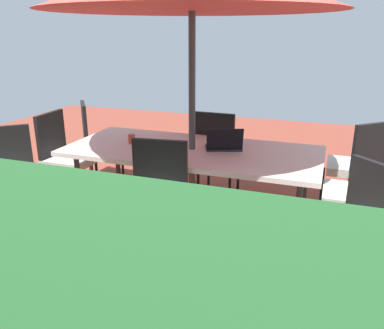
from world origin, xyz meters
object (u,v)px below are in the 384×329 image
Objects in this scene: chair_northwest at (355,230)px; cup at (132,139)px; chair_southwest at (357,163)px; chair_west at (361,190)px; chair_northeast at (9,177)px; chair_north at (155,199)px; laptop at (224,145)px; dining_table at (192,154)px; chair_southeast at (99,138)px; chair_south at (218,149)px; chair_east at (65,154)px.

cup is (1.98, -0.71, 0.25)m from chair_northwest.
chair_southwest reaches higher than cup.
chair_northeast is (2.90, 0.73, 0.00)m from chair_west.
laptop is at bearing 60.21° from chair_north.
chair_west is (-1.45, -0.00, -0.16)m from dining_table.
chair_northeast is 2.53× the size of laptop.
chair_northwest is at bearing -154.05° from chair_southeast.
chair_south is 1.00× the size of chair_northwest.
chair_east is (1.37, -0.74, 0.00)m from chair_north.
chair_east is (1.45, 0.70, 0.00)m from chair_south.
chair_southeast is at bearing -41.21° from laptop.
dining_table is at bearing -94.00° from chair_east.
chair_northeast is at bearing 173.22° from chair_north.
chair_northeast is 1.00× the size of chair_northwest.
chair_west is 2.99m from chair_northeast.
chair_northwest is 1.38m from laptop.
chair_south is 11.08× the size of cup.
chair_southwest is at bearing -126.69° from chair_southeast.
chair_south and chair_southwest have the same top height.
chair_north is 2.07m from chair_southwest.
chair_north is at bearing 88.13° from chair_south.
chair_west and chair_southwest have the same top height.
chair_south is 1.00× the size of chair_northeast.
chair_northwest is at bearing -7.86° from chair_north.
cup is at bearing -15.44° from laptop.
chair_southwest is at bearing -153.49° from dining_table.
chair_southeast and chair_south have the same top height.
chair_west is 1.00× the size of chair_east.
chair_east is 11.08× the size of cup.
chair_southwest is 11.08× the size of cup.
dining_table is 1.62m from chair_southwest.
chair_southwest is at bearing -79.36° from chair_east.
chair_southwest is 2.19m from cup.
chair_north is 1.00× the size of chair_east.
chair_west and chair_southeast have the same top height.
laptop is (-0.24, 0.65, 0.25)m from chair_south.
chair_northeast is at bearing 174.01° from chair_east.
chair_south is at bearing -130.89° from cup.
chair_northeast is (1.45, 0.73, -0.16)m from dining_table.
chair_west and chair_south have the same top height.
chair_northeast is at bearing -135.71° from chair_northwest.
chair_northeast is at bearing 142.13° from chair_southeast.
chair_west is 1.00× the size of chair_southeast.
chair_northeast and chair_northwest have the same top height.
chair_south is (-1.47, -0.02, 0.00)m from chair_southeast.
chair_south is at bearing 2.22° from chair_northeast.
chair_northwest is (-2.79, 0.75, 0.00)m from chair_east.
chair_southwest is (-2.88, -0.03, 0.00)m from chair_southeast.
chair_east is at bearing -28.49° from chair_southwest.
chair_east and chair_northeast have the same top height.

